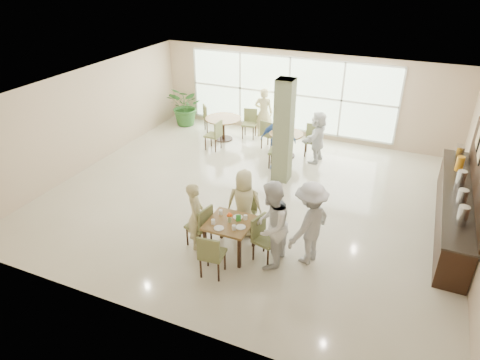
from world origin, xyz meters
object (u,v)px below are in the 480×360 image
at_px(teen_standing, 310,223).
at_px(adult_b, 317,137).
at_px(round_table_right, 286,139).
at_px(buffet_counter, 455,206).
at_px(teen_left, 196,216).
at_px(potted_plant, 186,106).
at_px(adult_standing, 264,113).
at_px(round_table_left, 223,123).
at_px(adult_a, 278,140).
at_px(teen_right, 271,225).
at_px(main_table, 230,226).
at_px(teen_far, 244,203).

distance_m(teen_standing, adult_b, 4.76).
relative_size(round_table_right, buffet_counter, 0.22).
relative_size(buffet_counter, teen_standing, 2.66).
bearing_deg(teen_left, buffet_counter, -83.06).
bearing_deg(teen_standing, teen_left, -57.91).
xyz_separation_m(potted_plant, teen_standing, (6.06, -5.75, 0.18)).
bearing_deg(adult_standing, round_table_left, 25.17).
bearing_deg(adult_standing, adult_a, 110.71).
bearing_deg(teen_right, adult_a, -163.74).
xyz_separation_m(potted_plant, adult_a, (4.12, -1.98, 0.16)).
bearing_deg(potted_plant, adult_standing, 1.96).
bearing_deg(teen_standing, round_table_left, -119.05).
bearing_deg(main_table, round_table_right, 94.97).
bearing_deg(teen_far, potted_plant, -65.17).
xyz_separation_m(teen_right, teen_standing, (0.66, 0.42, -0.04)).
relative_size(adult_a, adult_standing, 1.03).
height_order(teen_far, adult_a, adult_a).
height_order(buffet_counter, teen_left, buffet_counter).
xyz_separation_m(potted_plant, adult_b, (5.04, -1.10, 0.07)).
xyz_separation_m(round_table_left, adult_b, (3.26, -0.42, 0.18)).
bearing_deg(buffet_counter, main_table, -146.20).
bearing_deg(round_table_left, buffet_counter, -20.63).
bearing_deg(adult_b, adult_a, -39.29).
bearing_deg(adult_a, round_table_right, 81.09).
xyz_separation_m(teen_left, teen_far, (0.74, 0.80, 0.03)).
bearing_deg(teen_far, adult_standing, -88.61).
bearing_deg(main_table, teen_far, 89.95).
xyz_separation_m(round_table_left, adult_standing, (1.12, 0.78, 0.25)).
bearing_deg(buffet_counter, teen_left, -149.81).
relative_size(round_table_left, buffet_counter, 0.25).
xyz_separation_m(adult_a, adult_b, (0.92, 0.89, -0.09)).
xyz_separation_m(buffet_counter, adult_standing, (-5.86, 3.41, 0.28)).
bearing_deg(round_table_right, round_table_left, 169.09).
bearing_deg(adult_a, main_table, -95.52).
relative_size(teen_far, teen_standing, 0.88).
xyz_separation_m(round_table_left, teen_right, (3.63, -5.48, 0.33)).
bearing_deg(buffet_counter, teen_right, -139.59).
bearing_deg(teen_standing, buffet_counter, 152.83).
distance_m(round_table_right, teen_right, 5.22).
distance_m(teen_right, adult_a, 4.37).
relative_size(potted_plant, adult_b, 0.91).
distance_m(round_table_left, teen_far, 5.47).
bearing_deg(round_table_left, round_table_right, -10.91).
distance_m(teen_right, adult_b, 5.08).
bearing_deg(teen_left, round_table_left, -3.30).
xyz_separation_m(buffet_counter, teen_left, (-4.98, -2.90, 0.19)).
bearing_deg(round_table_right, potted_plant, 164.59).
distance_m(round_table_right, buffet_counter, 5.16).
bearing_deg(teen_standing, adult_a, -131.98).
xyz_separation_m(buffet_counter, teen_standing, (-2.70, -2.44, 0.33)).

